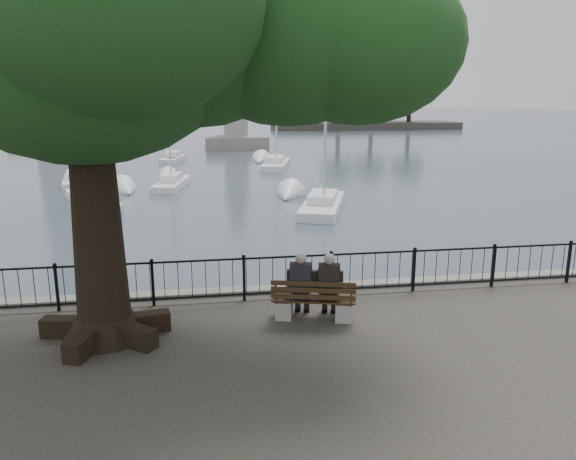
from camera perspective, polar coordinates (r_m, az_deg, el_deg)
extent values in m
cube|color=slate|center=(13.59, -0.33, -8.14)|extent=(200.00, 0.40, 1.20)
plane|color=#323D47|center=(112.62, -8.19, 10.71)|extent=(260.00, 260.00, 0.00)
cube|color=black|center=(12.63, 0.00, -2.73)|extent=(22.00, 0.04, 0.04)
cube|color=black|center=(12.89, 0.00, -6.27)|extent=(22.00, 0.04, 0.04)
cube|color=gray|center=(11.79, -0.41, -7.99)|extent=(0.43, 0.50, 0.39)
cube|color=gray|center=(11.73, 5.67, -8.18)|extent=(0.43, 0.50, 0.39)
cube|color=black|center=(11.66, 2.63, -7.03)|extent=(1.78, 0.90, 0.04)
cube|color=black|center=(11.32, 2.57, -6.13)|extent=(1.67, 0.48, 0.38)
cube|color=black|center=(11.65, 1.32, -6.44)|extent=(0.40, 0.36, 0.23)
cube|color=black|center=(11.43, 1.29, -4.92)|extent=(0.46, 0.33, 0.57)
sphere|color=tan|center=(11.35, 1.32, -2.95)|extent=(0.22, 0.22, 0.22)
ellipsoid|color=gray|center=(11.31, 1.31, -2.82)|extent=(0.23, 0.23, 0.19)
cube|color=black|center=(12.02, 1.42, -7.46)|extent=(0.40, 0.48, 0.43)
cube|color=black|center=(11.62, 4.18, -6.53)|extent=(0.40, 0.36, 0.23)
cube|color=black|center=(11.40, 4.20, -5.00)|extent=(0.46, 0.33, 0.57)
sphere|color=tan|center=(11.32, 4.24, -3.02)|extent=(0.22, 0.22, 0.22)
ellipsoid|color=gray|center=(11.28, 4.24, -2.90)|extent=(0.23, 0.23, 0.19)
cube|color=black|center=(11.99, 4.20, -7.55)|extent=(0.40, 0.48, 0.43)
cone|color=black|center=(11.45, -18.05, -9.17)|extent=(1.60, 1.60, 0.47)
cone|color=black|center=(10.75, -19.06, 3.64)|extent=(1.03, 1.03, 5.63)
ellipsoid|color=#123A13|center=(10.65, -20.21, 17.69)|extent=(5.44, 5.44, 4.24)
ellipsoid|color=#123A13|center=(10.89, -10.15, 20.16)|extent=(4.88, 4.88, 3.81)
ellipsoid|color=#123A13|center=(10.72, 0.02, 19.46)|extent=(4.32, 4.32, 3.37)
ellipsoid|color=#123A13|center=(10.60, 7.23, 18.41)|extent=(3.75, 3.75, 2.93)
ellipsoid|color=#123A13|center=(12.52, -22.94, 19.34)|extent=(4.32, 4.32, 3.37)
ellipsoid|color=#123A13|center=(8.99, -16.77, 21.24)|extent=(4.32, 4.32, 3.37)
ellipsoid|color=#123A13|center=(11.88, -6.27, 21.55)|extent=(4.13, 4.13, 3.22)
cube|color=slate|center=(73.43, -21.94, 8.84)|extent=(9.73, 9.73, 1.40)
cone|color=gray|center=(73.61, -22.81, 18.22)|extent=(6.23, 6.23, 23.35)
cube|color=slate|center=(59.80, -5.32, 8.87)|extent=(6.30, 6.30, 1.40)
cube|color=gray|center=(59.64, -5.37, 11.36)|extent=(2.31, 2.72, 4.20)
cube|color=slate|center=(59.60, -5.42, 13.52)|extent=(2.72, 3.14, 0.30)
cube|color=gray|center=(59.92, -5.46, 14.36)|extent=(1.36, 2.31, 1.47)
cube|color=gray|center=(58.88, -5.41, 15.09)|extent=(1.57, 1.05, 1.68)
sphere|color=gray|center=(58.51, -5.41, 16.23)|extent=(1.78, 1.78, 1.78)
cube|color=white|center=(30.44, -19.25, 2.59)|extent=(3.72, 6.34, 0.68)
cube|color=white|center=(30.35, -19.33, 3.52)|extent=(2.03, 2.77, 0.51)
cylinder|color=silver|center=(29.62, -20.31, 14.05)|extent=(0.14, 0.14, 11.53)
cube|color=white|center=(35.12, -11.72, 4.46)|extent=(2.29, 5.27, 0.57)
cube|color=white|center=(35.05, -11.76, 5.27)|extent=(1.39, 2.23, 0.42)
cylinder|color=silver|center=(34.41, -12.19, 13.46)|extent=(0.11, 0.11, 10.40)
cube|color=white|center=(27.58, 3.54, 2.25)|extent=(3.59, 6.36, 0.68)
cube|color=white|center=(27.49, 3.55, 3.27)|extent=(1.99, 2.77, 0.51)
cylinder|color=silver|center=(26.72, 3.91, 15.59)|extent=(0.14, 0.14, 12.11)
cube|color=white|center=(38.01, -20.65, 4.55)|extent=(2.46, 5.74, 0.62)
cube|color=white|center=(37.94, -20.71, 5.30)|extent=(1.50, 2.42, 0.46)
cylinder|color=silver|center=(37.31, -21.49, 13.18)|extent=(0.12, 0.12, 10.84)
cube|color=white|center=(43.77, -1.23, 6.52)|extent=(3.14, 6.39, 0.68)
cube|color=white|center=(43.71, -1.23, 7.17)|extent=(1.82, 2.74, 0.51)
cylinder|color=silver|center=(43.10, -1.21, 14.93)|extent=(0.14, 0.14, 12.20)
cube|color=white|center=(49.00, -11.56, 7.01)|extent=(2.20, 4.76, 0.51)
cube|color=white|center=(48.94, -11.59, 7.59)|extent=(1.30, 2.02, 0.38)
cylinder|color=silver|center=(48.44, -11.87, 12.96)|extent=(0.10, 0.10, 9.58)
cube|color=#2E2A26|center=(93.56, 7.83, 10.45)|extent=(30.00, 8.00, 1.20)
cylinder|color=black|center=(90.21, 5.14, 12.00)|extent=(0.70, 0.70, 4.00)
ellipsoid|color=#123A13|center=(90.18, 5.20, 14.54)|extent=(5.20, 5.20, 4.16)
cylinder|color=black|center=(93.75, 8.48, 11.97)|extent=(0.70, 0.70, 4.00)
ellipsoid|color=#123A13|center=(93.73, 8.57, 14.41)|extent=(5.20, 5.20, 4.16)
cylinder|color=black|center=(94.78, 12.20, 11.83)|extent=(0.70, 0.70, 4.00)
ellipsoid|color=#123A13|center=(94.75, 12.33, 14.25)|extent=(5.20, 5.20, 4.16)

